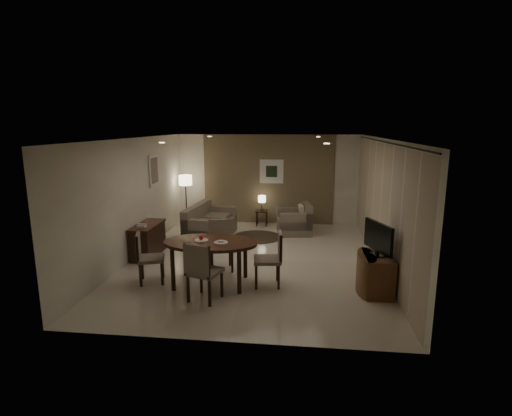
# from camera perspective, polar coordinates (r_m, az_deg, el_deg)

# --- Properties ---
(room_shell) EXTENTS (5.50, 7.00, 2.70)m
(room_shell) POSITION_cam_1_polar(r_m,az_deg,el_deg) (9.12, 0.14, 1.49)
(room_shell) COLOR beige
(room_shell) RESTS_ON ground
(taupe_accent) EXTENTS (3.96, 0.03, 2.70)m
(taupe_accent) POSITION_cam_1_polar(r_m,az_deg,el_deg) (12.15, 1.77, 4.09)
(taupe_accent) COLOR #766649
(taupe_accent) RESTS_ON wall_back
(curtain_wall) EXTENTS (0.08, 6.70, 2.58)m
(curtain_wall) POSITION_cam_1_polar(r_m,az_deg,el_deg) (8.84, 17.37, 0.41)
(curtain_wall) COLOR #BFAE95
(curtain_wall) RESTS_ON wall_right
(curtain_rod) EXTENTS (0.03, 6.80, 0.03)m
(curtain_rod) POSITION_cam_1_polar(r_m,az_deg,el_deg) (8.69, 17.92, 8.97)
(curtain_rod) COLOR black
(curtain_rod) RESTS_ON wall_right
(art_back_frame) EXTENTS (0.72, 0.03, 0.72)m
(art_back_frame) POSITION_cam_1_polar(r_m,az_deg,el_deg) (12.09, 2.24, 5.24)
(art_back_frame) COLOR silver
(art_back_frame) RESTS_ON wall_back
(art_back_canvas) EXTENTS (0.34, 0.01, 0.34)m
(art_back_canvas) POSITION_cam_1_polar(r_m,az_deg,el_deg) (12.08, 2.23, 5.23)
(art_back_canvas) COLOR black
(art_back_canvas) RESTS_ON wall_back
(art_left_frame) EXTENTS (0.03, 0.60, 0.80)m
(art_left_frame) POSITION_cam_1_polar(r_m,az_deg,el_deg) (10.47, -14.38, 5.23)
(art_left_frame) COLOR silver
(art_left_frame) RESTS_ON wall_left
(art_left_canvas) EXTENTS (0.01, 0.46, 0.64)m
(art_left_canvas) POSITION_cam_1_polar(r_m,az_deg,el_deg) (10.46, -14.30, 5.23)
(art_left_canvas) COLOR gray
(art_left_canvas) RESTS_ON wall_left
(downlight_nl) EXTENTS (0.10, 0.10, 0.01)m
(downlight_nl) POSITION_cam_1_polar(r_m,az_deg,el_deg) (7.14, -13.28, 9.08)
(downlight_nl) COLOR white
(downlight_nl) RESTS_ON ceiling
(downlight_nr) EXTENTS (0.10, 0.10, 0.01)m
(downlight_nr) POSITION_cam_1_polar(r_m,az_deg,el_deg) (6.73, 10.07, 9.06)
(downlight_nr) COLOR white
(downlight_nr) RESTS_ON ceiling
(downlight_fl) EXTENTS (0.10, 0.10, 0.01)m
(downlight_fl) POSITION_cam_1_polar(r_m,az_deg,el_deg) (10.60, -6.65, 10.12)
(downlight_fl) COLOR white
(downlight_fl) RESTS_ON ceiling
(downlight_fr) EXTENTS (0.10, 0.10, 0.01)m
(downlight_fr) POSITION_cam_1_polar(r_m,az_deg,el_deg) (10.33, 8.90, 10.02)
(downlight_fr) COLOR white
(downlight_fr) RESTS_ON ceiling
(console_desk) EXTENTS (0.48, 1.20, 0.75)m
(console_desk) POSITION_cam_1_polar(r_m,az_deg,el_deg) (9.57, -15.17, -4.44)
(console_desk) COLOR #482317
(console_desk) RESTS_ON floor
(telephone) EXTENTS (0.20, 0.14, 0.09)m
(telephone) POSITION_cam_1_polar(r_m,az_deg,el_deg) (9.19, -16.00, -2.41)
(telephone) COLOR white
(telephone) RESTS_ON console_desk
(tv_cabinet) EXTENTS (0.48, 0.90, 0.70)m
(tv_cabinet) POSITION_cam_1_polar(r_m,az_deg,el_deg) (7.63, 16.90, -8.95)
(tv_cabinet) COLOR brown
(tv_cabinet) RESTS_ON floor
(flat_tv) EXTENTS (0.36, 0.85, 0.60)m
(flat_tv) POSITION_cam_1_polar(r_m,az_deg,el_deg) (7.42, 17.06, -4.10)
(flat_tv) COLOR black
(flat_tv) RESTS_ON tv_cabinet
(dining_table) EXTENTS (1.78, 1.11, 0.84)m
(dining_table) POSITION_cam_1_polar(r_m,az_deg,el_deg) (7.69, -6.51, -7.78)
(dining_table) COLOR #482317
(dining_table) RESTS_ON floor
(chair_near) EXTENTS (0.64, 0.64, 1.05)m
(chair_near) POSITION_cam_1_polar(r_m,az_deg,el_deg) (6.99, -7.33, -8.89)
(chair_near) COLOR gray
(chair_near) RESTS_ON floor
(chair_far) EXTENTS (0.62, 0.62, 1.03)m
(chair_far) POSITION_cam_1_polar(r_m,az_deg,el_deg) (8.36, -5.02, -5.42)
(chair_far) COLOR gray
(chair_far) RESTS_ON floor
(chair_left) EXTENTS (0.60, 0.60, 0.98)m
(chair_left) POSITION_cam_1_polar(r_m,az_deg,el_deg) (7.95, -14.73, -6.90)
(chair_left) COLOR gray
(chair_left) RESTS_ON floor
(chair_right) EXTENTS (0.56, 0.56, 1.03)m
(chair_right) POSITION_cam_1_polar(r_m,az_deg,el_deg) (7.55, 1.61, -7.29)
(chair_right) COLOR gray
(chair_right) RESTS_ON floor
(plate_a) EXTENTS (0.26, 0.26, 0.02)m
(plate_a) POSITION_cam_1_polar(r_m,az_deg,el_deg) (7.65, -7.82, -4.58)
(plate_a) COLOR white
(plate_a) RESTS_ON dining_table
(plate_b) EXTENTS (0.26, 0.26, 0.02)m
(plate_b) POSITION_cam_1_polar(r_m,az_deg,el_deg) (7.47, -5.03, -4.92)
(plate_b) COLOR white
(plate_b) RESTS_ON dining_table
(fruit_apple) EXTENTS (0.09, 0.09, 0.09)m
(fruit_apple) POSITION_cam_1_polar(r_m,az_deg,el_deg) (7.63, -7.83, -4.20)
(fruit_apple) COLOR red
(fruit_apple) RESTS_ON plate_a
(napkin) EXTENTS (0.12, 0.08, 0.03)m
(napkin) POSITION_cam_1_polar(r_m,az_deg,el_deg) (7.46, -5.03, -4.75)
(napkin) COLOR white
(napkin) RESTS_ON plate_b
(round_rug) EXTENTS (1.34, 1.34, 0.01)m
(round_rug) POSITION_cam_1_polar(r_m,az_deg,el_deg) (10.83, 0.15, -4.14)
(round_rug) COLOR #463927
(round_rug) RESTS_ON floor
(sofa) EXTENTS (1.98, 1.12, 0.89)m
(sofa) POSITION_cam_1_polar(r_m,az_deg,el_deg) (10.72, -6.47, -1.96)
(sofa) COLOR gray
(sofa) RESTS_ON floor
(armchair) EXTENTS (1.02, 1.07, 0.84)m
(armchair) POSITION_cam_1_polar(r_m,az_deg,el_deg) (11.16, 5.46, -1.52)
(armchair) COLOR gray
(armchair) RESTS_ON floor
(side_table) EXTENTS (0.36, 0.36, 0.46)m
(side_table) POSITION_cam_1_polar(r_m,az_deg,el_deg) (12.02, 0.84, -1.41)
(side_table) COLOR black
(side_table) RESTS_ON floor
(table_lamp) EXTENTS (0.22, 0.22, 0.50)m
(table_lamp) POSITION_cam_1_polar(r_m,az_deg,el_deg) (11.92, 0.85, 0.84)
(table_lamp) COLOR #FFEAC1
(table_lamp) RESTS_ON side_table
(floor_lamp) EXTENTS (0.39, 0.39, 1.52)m
(floor_lamp) POSITION_cam_1_polar(r_m,az_deg,el_deg) (12.10, -9.94, 1.06)
(floor_lamp) COLOR #FFE5B7
(floor_lamp) RESTS_ON floor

